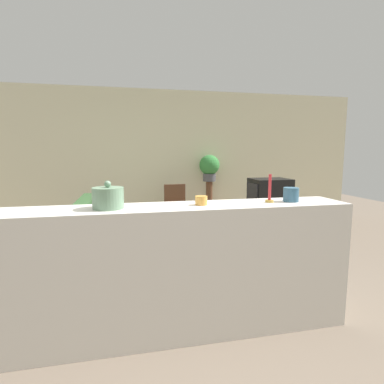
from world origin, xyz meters
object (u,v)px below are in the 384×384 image
television (269,196)px  potted_plant (209,167)px  wooden_chair (176,206)px  decorative_bowl (108,198)px  couch (105,237)px

television → potted_plant: size_ratio=1.15×
television → potted_plant: potted_plant is taller
television → wooden_chair: bearing=148.1°
television → potted_plant: (-0.64, 1.35, 0.43)m
television → decorative_bowl: bearing=-137.8°
couch → television: bearing=4.5°
couch → potted_plant: size_ratio=3.20×
television → wooden_chair: 1.68m
television → decorative_bowl: decorative_bowl is taller
television → wooden_chair: television is taller
potted_plant → wooden_chair: bearing=-148.0°
potted_plant → decorative_bowl: bearing=-116.5°
wooden_chair → decorative_bowl: size_ratio=3.82×
couch → television: size_ratio=2.77×
couch → television: television is taller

